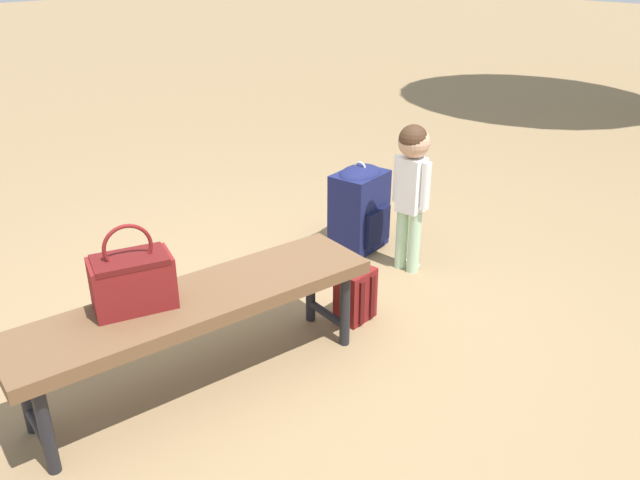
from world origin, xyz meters
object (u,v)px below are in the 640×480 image
Objects in this scene: backpack_small at (355,291)px; park_bench at (197,307)px; handbag at (132,280)px; child_standing at (412,176)px; backpack_large at (360,205)px.

park_bench is at bearing 172.77° from backpack_small.
child_standing reaches higher than handbag.
backpack_small is at bearing -7.23° from park_bench.
handbag is at bearing 178.20° from child_standing.
child_standing is 0.79m from backpack_small.
child_standing reaches higher than backpack_large.
park_bench is at bearing -23.63° from handbag.
park_bench is 1.84× the size of child_standing.
handbag is 1.75m from child_standing.
park_bench is 5.03× the size of backpack_small.
backpack_small is at bearing -166.22° from child_standing.
handbag reaches higher than backpack_large.
child_standing is at bearing 1.66° from park_bench.
backpack_small is (-0.64, -0.16, -0.43)m from child_standing.
handbag reaches higher than park_bench.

